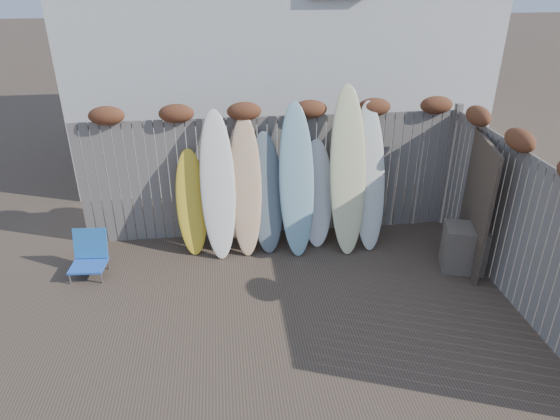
{
  "coord_description": "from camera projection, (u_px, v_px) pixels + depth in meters",
  "views": [
    {
      "loc": [
        -0.75,
        -4.97,
        4.1
      ],
      "look_at": [
        0.0,
        1.2,
        1.0
      ],
      "focal_mm": 32.0,
      "sensor_mm": 36.0,
      "label": 1
    }
  ],
  "objects": [
    {
      "name": "back_fence",
      "position": [
        275.0,
        166.0,
        7.94
      ],
      "size": [
        6.05,
        0.28,
        2.24
      ],
      "color": "slate",
      "rests_on": "ground"
    },
    {
      "name": "surfboard_7",
      "position": [
        369.0,
        177.0,
        7.71
      ],
      "size": [
        0.5,
        0.79,
        2.23
      ],
      "primitive_type": "ellipsoid",
      "rotation": [
        -0.31,
        0.0,
        -0.0
      ],
      "color": "silver",
      "rests_on": "ground"
    },
    {
      "name": "ground",
      "position": [
        291.0,
        322.0,
        6.33
      ],
      "size": [
        80.0,
        80.0,
        0.0
      ],
      "primitive_type": "plane",
      "color": "#493A2D"
    },
    {
      "name": "lattice_panel",
      "position": [
        476.0,
        205.0,
        7.19
      ],
      "size": [
        0.35,
        1.26,
        1.92
      ],
      "primitive_type": "cube",
      "rotation": [
        0.0,
        0.0,
        -0.23
      ],
      "color": "#2F211C",
      "rests_on": "ground"
    },
    {
      "name": "surfboard_3",
      "position": [
        266.0,
        193.0,
        7.67
      ],
      "size": [
        0.54,
        0.67,
        1.82
      ],
      "primitive_type": "ellipsoid",
      "rotation": [
        -0.31,
        0.0,
        0.04
      ],
      "color": "slate",
      "rests_on": "ground"
    },
    {
      "name": "wooden_crate",
      "position": [
        464.0,
        248.0,
        7.31
      ],
      "size": [
        0.7,
        0.63,
        0.68
      ],
      "primitive_type": "cube",
      "rotation": [
        0.0,
        0.0,
        -0.28
      ],
      "color": "brown",
      "rests_on": "ground"
    },
    {
      "name": "surfboard_6",
      "position": [
        348.0,
        171.0,
        7.59
      ],
      "size": [
        0.6,
        0.9,
        2.49
      ],
      "primitive_type": "ellipsoid",
      "rotation": [
        -0.31,
        0.0,
        -0.07
      ],
      "color": "beige",
      "rests_on": "ground"
    },
    {
      "name": "surfboard_5",
      "position": [
        317.0,
        194.0,
        7.85
      ],
      "size": [
        0.53,
        0.63,
        1.66
      ],
      "primitive_type": "ellipsoid",
      "rotation": [
        -0.31,
        0.0,
        -0.06
      ],
      "color": "white",
      "rests_on": "ground"
    },
    {
      "name": "surfboard_4",
      "position": [
        297.0,
        180.0,
        7.56
      ],
      "size": [
        0.55,
        0.81,
        2.26
      ],
      "primitive_type": "ellipsoid",
      "rotation": [
        -0.31,
        0.0,
        -0.02
      ],
      "color": "#81ACB7",
      "rests_on": "ground"
    },
    {
      "name": "surfboard_2",
      "position": [
        246.0,
        187.0,
        7.58
      ],
      "size": [
        0.51,
        0.75,
        2.08
      ],
      "primitive_type": "ellipsoid",
      "rotation": [
        -0.31,
        0.0,
        -0.04
      ],
      "color": "#FEC672",
      "rests_on": "ground"
    },
    {
      "name": "right_fence",
      "position": [
        521.0,
        220.0,
        6.37
      ],
      "size": [
        0.28,
        4.4,
        2.24
      ],
      "color": "slate",
      "rests_on": "ground"
    },
    {
      "name": "surfboard_1",
      "position": [
        218.0,
        186.0,
        7.49
      ],
      "size": [
        0.53,
        0.77,
        2.18
      ],
      "primitive_type": "ellipsoid",
      "rotation": [
        -0.31,
        0.0,
        0.01
      ],
      "color": "white",
      "rests_on": "ground"
    },
    {
      "name": "surfboard_0",
      "position": [
        192.0,
        202.0,
        7.64
      ],
      "size": [
        0.49,
        0.6,
        1.59
      ],
      "primitive_type": "ellipsoid",
      "rotation": [
        -0.31,
        0.0,
        0.04
      ],
      "color": "yellow",
      "rests_on": "ground"
    },
    {
      "name": "beach_chair",
      "position": [
        89.0,
        255.0,
        7.23
      ],
      "size": [
        0.52,
        0.55,
        0.64
      ],
      "color": "blue",
      "rests_on": "ground"
    },
    {
      "name": "house",
      "position": [
        274.0,
        8.0,
        10.73
      ],
      "size": [
        8.5,
        5.5,
        6.33
      ],
      "color": "silver",
      "rests_on": "ground"
    }
  ]
}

